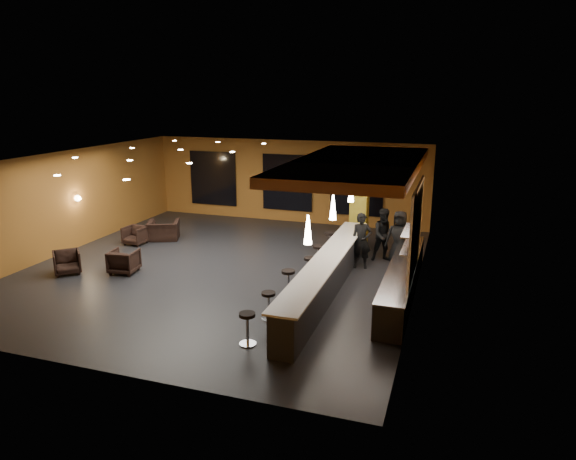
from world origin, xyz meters
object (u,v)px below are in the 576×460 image
(column, at_px, (360,200))
(bar_stool_4, at_px, (318,254))
(staff_b, at_px, (385,235))
(bar_stool_1, at_px, (269,302))
(staff_c, at_px, (399,238))
(pendant_0, at_px, (308,230))
(bar_stool_2, at_px, (288,280))
(prep_counter, at_px, (402,280))
(armchair_b, at_px, (124,261))
(bar_counter, at_px, (327,276))
(bar_stool_3, at_px, (310,266))
(pendant_2, at_px, (351,191))
(armchair_d, at_px, (164,230))
(armchair_a, at_px, (67,262))
(bar_stool_5, at_px, (330,240))
(bar_stool_0, at_px, (247,324))
(armchair_c, at_px, (135,235))
(pendant_1, at_px, (333,207))
(staff_a, at_px, (361,241))

(column, height_order, bar_stool_4, column)
(staff_b, bearing_deg, bar_stool_1, -132.54)
(bar_stool_1, bearing_deg, staff_c, 64.08)
(pendant_0, xyz_separation_m, staff_b, (1.10, 5.35, -1.46))
(staff_c, relative_size, bar_stool_2, 2.34)
(prep_counter, relative_size, pendant_0, 8.57)
(pendant_0, relative_size, staff_b, 0.39)
(staff_b, relative_size, armchair_b, 2.18)
(column, relative_size, bar_stool_1, 4.85)
(bar_counter, distance_m, pendant_0, 2.72)
(armchair_b, bearing_deg, bar_stool_4, -164.95)
(armchair_b, height_order, bar_stool_3, armchair_b)
(pendant_2, relative_size, armchair_d, 0.62)
(bar_counter, xyz_separation_m, column, (0.00, 4.60, 1.25))
(pendant_2, relative_size, armchair_b, 0.86)
(armchair_a, bearing_deg, bar_stool_2, -40.67)
(pendant_0, xyz_separation_m, bar_stool_3, (-0.73, 2.78, -1.89))
(column, height_order, staff_c, column)
(bar_counter, relative_size, pendant_0, 11.43)
(pendant_0, xyz_separation_m, bar_stool_5, (-0.75, 5.35, -1.82))
(pendant_2, distance_m, bar_stool_0, 6.84)
(armchair_d, height_order, bar_stool_2, bar_stool_2)
(bar_stool_0, distance_m, bar_stool_3, 4.30)
(pendant_2, relative_size, armchair_a, 0.89)
(column, relative_size, armchair_a, 4.44)
(armchair_c, xyz_separation_m, bar_stool_4, (7.08, -0.38, 0.12))
(column, bearing_deg, armchair_b, -142.18)
(bar_counter, relative_size, armchair_c, 10.71)
(bar_stool_4, bearing_deg, armchair_d, 169.06)
(armchair_c, relative_size, bar_stool_2, 0.97)
(armchair_d, height_order, bar_stool_1, armchair_d)
(armchair_a, distance_m, bar_stool_2, 7.10)
(staff_c, bearing_deg, column, 144.20)
(staff_b, bearing_deg, pendant_1, -133.26)
(bar_stool_5, bearing_deg, staff_c, -6.63)
(armchair_a, distance_m, bar_stool_5, 8.48)
(bar_stool_2, bearing_deg, staff_a, 64.52)
(column, distance_m, bar_stool_3, 4.10)
(prep_counter, bearing_deg, bar_stool_5, 133.90)
(armchair_b, relative_size, bar_stool_5, 0.98)
(staff_c, height_order, bar_stool_3, staff_c)
(armchair_a, bearing_deg, prep_counter, -35.23)
(bar_stool_2, bearing_deg, armchair_d, 148.38)
(column, relative_size, pendant_1, 5.00)
(pendant_1, relative_size, staff_a, 0.39)
(prep_counter, bearing_deg, armchair_c, 169.22)
(pendant_1, bearing_deg, bar_stool_2, -130.21)
(staff_b, bearing_deg, armchair_c, 164.02)
(staff_a, xyz_separation_m, bar_stool_5, (-1.25, 0.94, -0.36))
(pendant_1, height_order, bar_stool_3, pendant_1)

